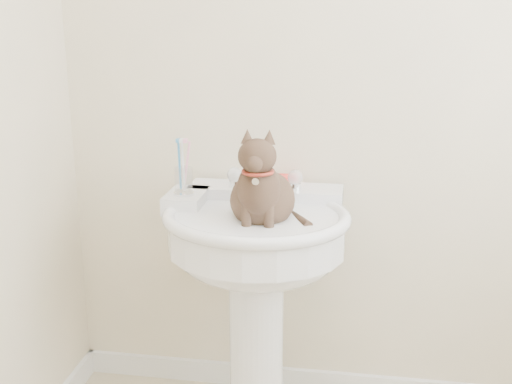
% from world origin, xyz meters
% --- Properties ---
extents(wall_back, '(2.20, 0.00, 2.50)m').
position_xyz_m(wall_back, '(0.00, 1.10, 1.25)').
color(wall_back, beige).
rests_on(wall_back, ground).
extents(pedestal_sink, '(0.62, 0.61, 0.86)m').
position_xyz_m(pedestal_sink, '(-0.35, 0.81, 0.67)').
color(pedestal_sink, white).
rests_on(pedestal_sink, floor).
extents(faucet, '(0.28, 0.12, 0.14)m').
position_xyz_m(faucet, '(-0.35, 0.96, 0.90)').
color(faucet, silver).
rests_on(faucet, pedestal_sink).
extents(soap_bar, '(0.09, 0.06, 0.03)m').
position_xyz_m(soap_bar, '(-0.29, 1.05, 0.87)').
color(soap_bar, red).
rests_on(soap_bar, pedestal_sink).
extents(toothbrush_cup, '(0.07, 0.07, 0.19)m').
position_xyz_m(toothbrush_cup, '(-0.61, 0.86, 0.91)').
color(toothbrush_cup, silver).
rests_on(toothbrush_cup, pedestal_sink).
extents(cat, '(0.23, 0.28, 0.42)m').
position_xyz_m(cat, '(-0.33, 0.77, 0.90)').
color(cat, '#4E3A26').
rests_on(cat, pedestal_sink).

